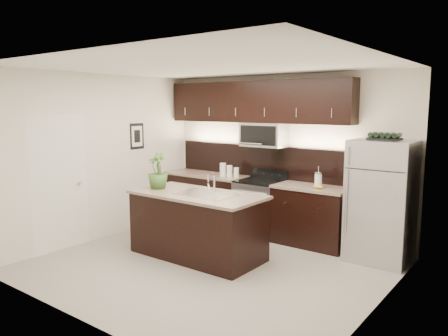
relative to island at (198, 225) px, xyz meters
The scene contains 12 objects.
ground 0.64m from the island, 28.00° to the right, with size 4.50×4.50×0.00m, color gray.
room_walls 1.27m from the island, 41.83° to the right, with size 4.52×4.02×2.71m.
counter_run 1.49m from the island, 93.05° to the left, with size 3.51×0.65×0.94m.
upper_fixtures 2.34m from the island, 91.86° to the left, with size 3.49×0.40×1.66m.
island is the anchor object (origin of this frame).
sink_faucet 0.51m from the island, ahead, with size 0.84×0.50×0.28m.
refrigerator 2.63m from the island, 33.37° to the left, with size 0.83×0.75×1.72m, color #B2B2B7.
wine_rack 2.90m from the island, 33.37° to the left, with size 0.42×0.26×0.10m.
plant 1.03m from the island, behind, with size 0.31×0.31×0.55m, color #395B24.
canisters 1.66m from the island, 110.06° to the left, with size 0.35×0.16×0.24m.
french_press 1.97m from the island, 50.10° to the left, with size 0.11×0.11×0.32m.
bananas 1.91m from the island, 49.75° to the left, with size 0.17×0.13×0.05m, color gold.
Camera 1 is at (3.64, -4.48, 2.19)m, focal length 35.00 mm.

